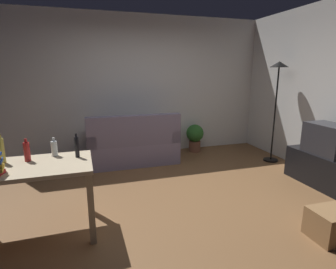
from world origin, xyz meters
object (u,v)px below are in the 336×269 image
object	(u,v)px
desk	(29,176)
bottle_red	(27,151)
couch	(133,146)
tv_stand	(324,170)
storage_box	(334,224)
tv	(329,139)
potted_plant	(195,136)
bottle_squat	(2,150)
bottle_clear	(54,148)
torchiere_lamp	(278,85)
bottle_dark	(77,147)

from	to	relation	value
desk	bottle_red	xyz separation A→B (m)	(-0.02, 0.14, 0.21)
couch	tv_stand	xyz separation A→B (m)	(2.49, -1.85, -0.07)
desk	storage_box	distance (m)	3.08
tv	potted_plant	distance (m)	2.47
potted_plant	storage_box	size ratio (longest dim) A/B	1.19
tv_stand	bottle_squat	world-z (taller)	bottle_squat
couch	bottle_clear	world-z (taller)	bottle_clear
storage_box	bottle_red	world-z (taller)	bottle_red
bottle_red	torchiere_lamp	bearing A→B (deg)	16.40
bottle_dark	bottle_clear	bearing A→B (deg)	153.38
tv_stand	bottle_squat	size ratio (longest dim) A/B	3.76
couch	torchiere_lamp	bearing A→B (deg)	164.65
desk	bottle_clear	size ratio (longest dim) A/B	6.00
storage_box	tv_stand	bearing A→B (deg)	47.43
tv	bottle_squat	distance (m)	4.09
tv	bottle_clear	world-z (taller)	bottle_clear
tv_stand	desk	xyz separation A→B (m)	(-3.85, -0.11, 0.41)
tv_stand	bottle_clear	size ratio (longest dim) A/B	5.46
potted_plant	bottle_clear	bearing A→B (deg)	-140.77
potted_plant	bottle_clear	world-z (taller)	bottle_clear
tv	torchiere_lamp	size ratio (longest dim) A/B	0.33
couch	bottle_red	distance (m)	2.34
couch	bottle_squat	bearing A→B (deg)	48.75
bottle_dark	torchiere_lamp	bearing A→B (deg)	18.80
storage_box	bottle_clear	world-z (taller)	bottle_clear
potted_plant	bottle_red	size ratio (longest dim) A/B	2.44
potted_plant	storage_box	xyz separation A→B (m)	(0.18, -3.20, -0.18)
torchiere_lamp	potted_plant	size ratio (longest dim) A/B	3.18
tv_stand	tv	bearing A→B (deg)	-90.00
tv_stand	potted_plant	world-z (taller)	potted_plant
tv	torchiere_lamp	bearing A→B (deg)	0.17
desk	storage_box	world-z (taller)	desk
tv_stand	torchiere_lamp	bearing A→B (deg)	0.00
torchiere_lamp	bottle_dark	xyz separation A→B (m)	(-3.38, -1.15, -0.54)
tv	tv_stand	bearing A→B (deg)	90.00
bottle_red	potted_plant	bearing A→B (deg)	37.98
bottle_red	storage_box	bearing A→B (deg)	-20.20
tv	storage_box	distance (m)	1.51
tv_stand	tv	xyz separation A→B (m)	(0.00, 0.00, 0.46)
desk	torchiere_lamp	bearing A→B (deg)	17.68
potted_plant	bottle_red	distance (m)	3.51
tv_stand	couch	bearing A→B (deg)	53.34
desk	potted_plant	bearing A→B (deg)	39.24
potted_plant	bottle_dark	distance (m)	3.16
couch	bottle_squat	world-z (taller)	bottle_squat
bottle_squat	bottle_clear	bearing A→B (deg)	11.77
tv_stand	bottle_red	xyz separation A→B (m)	(-3.86, 0.03, 0.62)
bottle_squat	bottle_dark	bearing A→B (deg)	-1.65
bottle_dark	desk	bearing A→B (deg)	-165.01
bottle_red	tv	bearing A→B (deg)	-0.50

